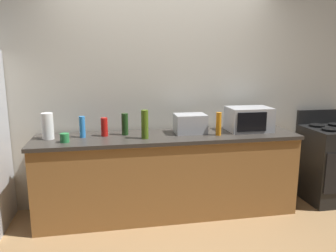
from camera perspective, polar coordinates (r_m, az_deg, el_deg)
ground_plane at (r=3.51m, az=1.25°, el=-17.53°), size 8.00×8.00×0.00m
back_wall at (r=3.88m, az=-1.11°, el=6.27°), size 6.40×0.10×2.70m
counter_run at (r=3.68m, az=0.00°, el=-8.39°), size 2.84×0.64×0.90m
stove_range at (r=4.48m, az=26.17°, el=-5.82°), size 0.60×0.61×1.08m
microwave at (r=3.86m, az=13.82°, el=1.17°), size 0.48×0.35×0.27m
toaster_oven at (r=3.65m, az=3.85°, el=0.41°), size 0.34×0.26×0.21m
paper_towel_roll at (r=3.57m, az=-20.12°, el=-0.02°), size 0.12×0.12×0.27m
bottle_hot_sauce at (r=3.56m, az=-10.96°, el=-0.17°), size 0.07×0.07×0.20m
bottle_spray_cleaner at (r=3.54m, az=-14.62°, el=-0.15°), size 0.06×0.06×0.22m
bottle_olive_oil at (r=3.38m, az=-4.04°, el=0.28°), size 0.07×0.07×0.30m
bottle_dish_soap at (r=3.57m, az=8.75°, el=0.37°), size 0.06×0.06×0.25m
bottle_wine at (r=3.57m, az=-7.47°, el=0.32°), size 0.07×0.07×0.24m
mug_green at (r=3.40m, az=-17.46°, el=-1.97°), size 0.09×0.09×0.09m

